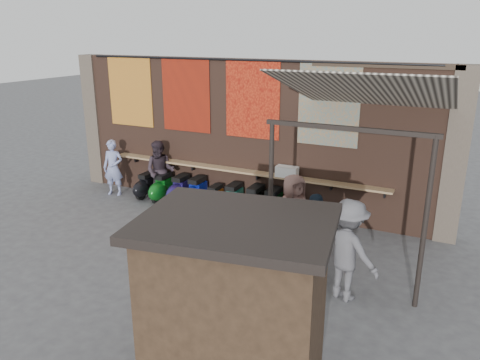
{
  "coord_description": "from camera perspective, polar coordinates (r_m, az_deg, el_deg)",
  "views": [
    {
      "loc": [
        5.27,
        -8.48,
        4.65
      ],
      "look_at": [
        0.57,
        1.2,
        1.24
      ],
      "focal_mm": 35.0,
      "sensor_mm": 36.0,
      "label": 1
    }
  ],
  "objects": [
    {
      "name": "tapestry_redgold",
      "position": [
        14.19,
        -13.22,
        10.46
      ],
      "size": [
        1.5,
        0.02,
        2.0
      ],
      "primitive_type": "cube",
      "color": "maroon",
      "rests_on": "brick_wall"
    },
    {
      "name": "shopper_navy",
      "position": [
        9.08,
        9.21,
        -7.05
      ],
      "size": [
        1.08,
        1.01,
        1.79
      ],
      "primitive_type": "imported",
      "rotation": [
        0.0,
        0.0,
        3.85
      ],
      "color": "black",
      "rests_on": "ground"
    },
    {
      "name": "stall_shelf",
      "position": [
        7.24,
        1.61,
        -14.07
      ],
      "size": [
        1.78,
        0.38,
        0.06
      ],
      "primitive_type": "cube",
      "rotation": [
        0.0,
        0.0,
        0.16
      ],
      "color": "#473321",
      "rests_on": "market_stall"
    },
    {
      "name": "scooter_stool_6",
      "position": [
        12.19,
        1.73,
        -2.74
      ],
      "size": [
        0.39,
        0.87,
        0.83
      ],
      "primitive_type": null,
      "color": "black",
      "rests_on": "ground"
    },
    {
      "name": "awning_post_right",
      "position": [
        8.47,
        21.62,
        -5.18
      ],
      "size": [
        0.09,
        0.09,
        3.1
      ],
      "primitive_type": "cylinder",
      "color": "black",
      "rests_on": "ground"
    },
    {
      "name": "tapestry_multi",
      "position": [
        11.47,
        10.76,
        9.02
      ],
      "size": [
        1.5,
        0.02,
        2.0
      ],
      "primitive_type": "cube",
      "color": "teal",
      "rests_on": "brick_wall"
    },
    {
      "name": "stall_sign",
      "position": [
        6.83,
        1.68,
        -8.06
      ],
      "size": [
        1.19,
        0.23,
        0.5
      ],
      "primitive_type": "cube",
      "rotation": [
        0.0,
        0.0,
        0.16
      ],
      "color": "gold",
      "rests_on": "market_stall"
    },
    {
      "name": "scooter_stool_8",
      "position": [
        11.86,
        6.5,
        -3.47
      ],
      "size": [
        0.39,
        0.86,
        0.82
      ],
      "primitive_type": null,
      "color": "navy",
      "rests_on": "ground"
    },
    {
      "name": "pier_right",
      "position": [
        11.49,
        24.84,
        2.6
      ],
      "size": [
        0.5,
        0.5,
        4.0
      ],
      "primitive_type": "cube",
      "color": "#4C4238",
      "rests_on": "ground"
    },
    {
      "name": "shopper_tan",
      "position": [
        10.17,
        6.49,
        -4.18
      ],
      "size": [
        0.96,
        1.04,
        1.79
      ],
      "primitive_type": "imported",
      "rotation": [
        0.0,
        0.0,
        0.97
      ],
      "color": "#805A51",
      "rests_on": "ground"
    },
    {
      "name": "scooter_stool_1",
      "position": [
        13.56,
        -9.47,
        -0.93
      ],
      "size": [
        0.38,
        0.83,
        0.79
      ],
      "primitive_type": null,
      "color": "#0C5715",
      "rests_on": "ground"
    },
    {
      "name": "scooter_stool_3",
      "position": [
        12.99,
        -5.38,
        -1.53
      ],
      "size": [
        0.39,
        0.86,
        0.82
      ],
      "primitive_type": null,
      "color": "#0D1D97",
      "rests_on": "ground"
    },
    {
      "name": "tapestry_orange",
      "position": [
        12.14,
        1.52,
        9.78
      ],
      "size": [
        1.5,
        0.02,
        2.0
      ],
      "primitive_type": "cube",
      "color": "red",
      "rests_on": "brick_wall"
    },
    {
      "name": "ground",
      "position": [
        11.01,
        -5.45,
        -7.47
      ],
      "size": [
        70.0,
        70.0,
        0.0
      ],
      "primitive_type": "plane",
      "color": "#474749",
      "rests_on": "ground"
    },
    {
      "name": "awning_post_left",
      "position": [
        9.04,
        3.75,
        -2.51
      ],
      "size": [
        0.09,
        0.09,
        3.1
      ],
      "primitive_type": "cylinder",
      "color": "black",
      "rests_on": "ground"
    },
    {
      "name": "shelf_box",
      "position": [
        11.95,
        5.74,
        1.03
      ],
      "size": [
        0.56,
        0.27,
        0.27
      ],
      "primitive_type": "cube",
      "color": "white",
      "rests_on": "eating_counter"
    },
    {
      "name": "hang_rail",
      "position": [
        12.17,
        0.21,
        14.44
      ],
      "size": [
        9.5,
        0.06,
        0.06
      ],
      "primitive_type": "cylinder",
      "rotation": [
        0.0,
        1.57,
        0.0
      ],
      "color": "black",
      "rests_on": "brick_wall"
    },
    {
      "name": "scooter_stool_2",
      "position": [
        13.27,
        -7.35,
        -1.22
      ],
      "size": [
        0.38,
        0.85,
        0.81
      ],
      "primitive_type": null,
      "color": "#1F1551",
      "rests_on": "ground"
    },
    {
      "name": "pier_left",
      "position": [
        15.54,
        -17.09,
        7.0
      ],
      "size": [
        0.5,
        0.5,
        4.0
      ],
      "primitive_type": "cube",
      "color": "#4C4238",
      "rests_on": "ground"
    },
    {
      "name": "scooter_stool_7",
      "position": [
        12.05,
        3.93,
        -3.05
      ],
      "size": [
        0.39,
        0.87,
        0.83
      ],
      "primitive_type": null,
      "color": "#0F4D1D",
      "rests_on": "ground"
    },
    {
      "name": "market_stall",
      "position": [
        6.39,
        -0.42,
        -15.45
      ],
      "size": [
        2.38,
        1.94,
        2.33
      ],
      "primitive_type": "cube",
      "rotation": [
        0.0,
        0.0,
        0.16
      ],
      "color": "black",
      "rests_on": "ground"
    },
    {
      "name": "scooter_stool_5",
      "position": [
        12.47,
        -0.91,
        -2.35
      ],
      "size": [
        0.38,
        0.84,
        0.8
      ],
      "primitive_type": null,
      "color": "#196451",
      "rests_on": "ground"
    },
    {
      "name": "brick_wall",
      "position": [
        12.64,
        0.65,
        5.49
      ],
      "size": [
        10.0,
        0.4,
        4.0
      ],
      "primitive_type": "cube",
      "color": "brown",
      "rests_on": "ground"
    },
    {
      "name": "stall_roof",
      "position": [
        5.81,
        -0.44,
        -5.25
      ],
      "size": [
        2.68,
        2.22,
        0.12
      ],
      "primitive_type": "cube",
      "rotation": [
        0.0,
        0.0,
        0.16
      ],
      "color": "black",
      "rests_on": "market_stall"
    },
    {
      "name": "scooter_stool_0",
      "position": [
        13.95,
        -11.44,
        -0.68
      ],
      "size": [
        0.34,
        0.76,
        0.72
      ],
      "primitive_type": null,
      "color": "black",
      "rests_on": "ground"
    },
    {
      "name": "diner_left",
      "position": [
        14.3,
        -15.19,
        1.47
      ],
      "size": [
        0.69,
        0.54,
        1.66
      ],
      "primitive_type": "imported",
      "rotation": [
        0.0,
        0.0,
        0.26
      ],
      "color": "#8893C6",
      "rests_on": "ground"
    },
    {
      "name": "diner_right",
      "position": [
        13.49,
        -9.69,
        1.08
      ],
      "size": [
        1.01,
        0.89,
        1.75
      ],
      "primitive_type": "imported",
      "rotation": [
        0.0,
        0.0,
        0.32
      ],
      "color": "#2D232B",
      "rests_on": "ground"
    },
    {
      "name": "eating_counter",
      "position": [
        12.54,
        -0.08,
        1.14
      ],
      "size": [
        8.0,
        0.32,
        0.05
      ],
      "primitive_type": "cube",
      "color": "#9E7A51",
      "rests_on": "brick_wall"
    },
    {
      "name": "awning_header",
      "position": [
        8.22,
        13.07,
        6.13
      ],
      "size": [
        3.0,
        0.08,
        0.08
      ],
      "primitive_type": "cube",
      "color": "black",
      "rests_on": "awning_post_left"
    },
    {
      "name": "awning_ledger",
      "position": [
        11.13,
        17.18,
        13.23
      ],
      "size": [
        3.3,
        0.08,
        0.12
      ],
      "primitive_type": "cube",
      "color": "#33261C",
      "rests_on": "brick_wall"
    },
    {
      "name": "tapestry_sun",
      "position": [
        13.09,
        -6.61,
        10.24
      ],
      "size": [
        1.5,
        0.02,
        2.0
      ],
      "primitive_type": "cube",
      "color": "red",
      "rests_on": "brick_wall"
    },
    {
      "name": "shopper_grey",
      "position": [
        8.62,
        13.0,
        -8.34
      ],
      "size": [
        1.39,
        1.1,
        1.89
      ],
      "primitive_type": "imported",
      "rotation": [
        0.0,
        0.0,
        2.77
      ],
      "color": "#5E5D63",
      "rests_on": "ground"
    },
    {
      "name": "scooter_stool_4",
      "position": [
        12.71,
        -3.18,
        -2.24
      ],
      "size": [
        0.32,
        0.72,
        0.68
      ],
      "primitive_type": null,
      "color": "#8C3C0C",
      "rests_on": "ground"
    },
    {
      "name": "awning_canvas",
      "position": [
        9.6,
        15.38,
        10.4
      ],
      "size": [
        3.2,
        3.28,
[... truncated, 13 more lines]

